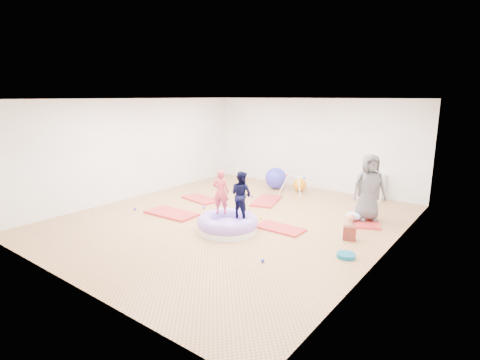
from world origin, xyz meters
The scene contains 19 objects.
room centered at (0.00, 0.00, 1.40)m, with size 7.01×8.01×2.81m.
gym_mat_front_left centered at (-1.42, -0.63, 0.03)m, with size 1.32×0.66×0.05m, color #CD4321.
gym_mat_mid_left centered at (-1.77, 0.78, 0.02)m, with size 1.11×0.56×0.05m, color #CD4321.
gym_mat_center_back centered at (-0.17, 1.73, 0.03)m, with size 1.20×0.60×0.05m, color #CD4321.
gym_mat_right centered at (1.27, 0.08, 0.02)m, with size 1.06×0.53×0.04m, color #CD4321.
gym_mat_rear_right centered at (2.59, 1.74, 0.02)m, with size 1.13×0.57×0.05m, color #CD4321.
inflatable_cushion centered at (0.43, -0.71, 0.16)m, with size 1.32×1.32×0.42m.
child_pink centered at (0.17, -0.62, 0.87)m, with size 0.36×0.24×0.98m, color #CE3846.
child_navy centered at (0.71, -0.60, 0.89)m, with size 0.49×0.38×1.01m, color black.
adult_caregiver centered at (2.60, 1.78, 0.82)m, with size 0.75×0.49×1.54m, color #4C4B50.
infant centered at (2.37, 1.49, 0.15)m, with size 0.34×0.35×0.20m.
ball_pit_balls centered at (0.06, 0.32, 0.03)m, with size 4.86×3.76×0.07m.
exercise_ball_blue centered at (-0.77, 3.18, 0.34)m, with size 0.67×0.67×0.67m, color #3332C4.
exercise_ball_orange centered at (-0.01, 3.34, 0.20)m, with size 0.41×0.41×0.41m, color orange.
infant_play_gym centered at (0.11, 2.85, 0.38)m, with size 0.75×0.71×0.58m.
cube_shelf centered at (2.01, 3.79, 0.36)m, with size 0.71×0.35×0.71m.
balance_disc centered at (3.00, -0.46, 0.04)m, with size 0.34×0.34×0.08m, color #0B5677.
backpack centered at (2.72, 0.39, 0.15)m, with size 0.25×0.16×0.29m, color maroon.
yellow_toy centered at (-1.66, -0.53, 0.02)m, with size 0.22×0.22×0.03m, color #E7D600.
Camera 1 is at (5.28, -6.65, 2.87)m, focal length 28.00 mm.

